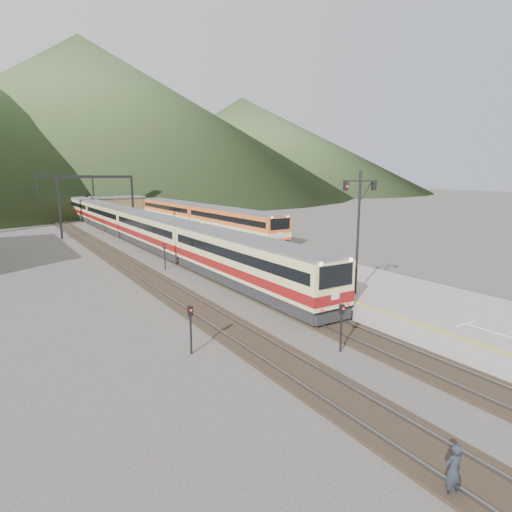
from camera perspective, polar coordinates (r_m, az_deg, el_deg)
track_main at (r=47.32m, az=-12.84°, el=0.77°), size 2.60×200.00×0.23m
track_far at (r=45.95m, az=-18.73°, el=0.17°), size 2.60×200.00×0.23m
track_second at (r=52.18m, az=-0.86°, el=1.96°), size 2.60×200.00×0.23m
platform at (r=47.56m, az=-5.69°, el=1.57°), size 8.00×100.00×1.00m
gantry_near at (r=60.41m, az=-20.45°, el=7.76°), size 9.55×0.25×8.00m
gantry_far at (r=85.01m, az=-23.99°, el=8.20°), size 9.55×0.25×8.00m
station_shed at (r=84.85m, az=-17.96°, el=6.55°), size 9.40×4.40×3.10m
hill_b at (r=240.21m, az=-22.05°, el=17.08°), size 220.00×220.00×75.00m
hill_c at (r=248.60m, az=-1.87°, el=14.69°), size 160.00×160.00×50.00m
main_train at (r=66.71m, az=-18.85°, el=4.94°), size 2.81×96.56×3.43m
second_train at (r=64.79m, az=-7.63°, el=5.42°), size 3.08×41.98×3.77m
signal_mast at (r=25.77m, az=13.51°, el=4.64°), size 2.12×0.77×7.33m
short_signal_a at (r=20.19m, az=11.32°, el=-8.55°), size 0.25×0.21×2.27m
short_signal_b at (r=37.52m, az=-12.08°, el=0.39°), size 0.25×0.20×2.27m
short_signal_c at (r=19.81m, az=-8.72°, el=-8.86°), size 0.22×0.16×2.27m
worker at (r=13.01m, az=24.81°, el=-24.58°), size 0.61×0.46×1.51m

